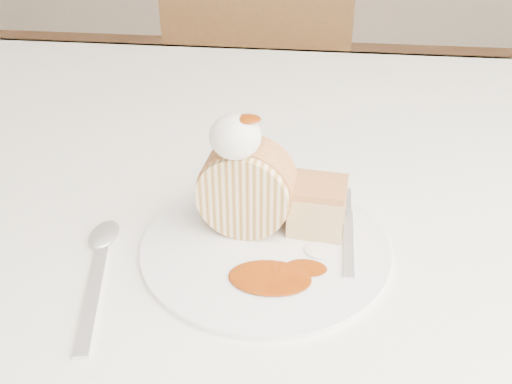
# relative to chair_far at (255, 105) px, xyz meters

# --- Properties ---
(table) EXTENTS (1.40, 0.90, 0.75)m
(table) POSITION_rel_chair_far_xyz_m (0.13, -0.76, 0.16)
(table) COLOR white
(table) RESTS_ON ground
(chair_far) EXTENTS (0.47, 0.47, 0.87)m
(chair_far) POSITION_rel_chair_far_xyz_m (0.00, 0.00, 0.00)
(chair_far) COLOR brown
(chair_far) RESTS_ON ground
(plate) EXTENTS (0.26, 0.26, 0.01)m
(plate) POSITION_rel_chair_far_xyz_m (0.11, -0.89, 0.26)
(plate) COLOR white
(plate) RESTS_ON table
(roulade_slice) EXTENTS (0.09, 0.06, 0.09)m
(roulade_slice) POSITION_rel_chair_far_xyz_m (0.09, -0.86, 0.30)
(roulade_slice) COLOR beige
(roulade_slice) RESTS_ON plate
(cake_chunk) EXTENTS (0.06, 0.05, 0.04)m
(cake_chunk) POSITION_rel_chair_far_xyz_m (0.16, -0.86, 0.28)
(cake_chunk) COLOR #D0844E
(cake_chunk) RESTS_ON plate
(whipped_cream) EXTENTS (0.05, 0.05, 0.04)m
(whipped_cream) POSITION_rel_chair_far_xyz_m (0.08, -0.88, 0.37)
(whipped_cream) COLOR white
(whipped_cream) RESTS_ON roulade_slice
(caramel_drizzle) EXTENTS (0.02, 0.02, 0.01)m
(caramel_drizzle) POSITION_rel_chair_far_xyz_m (0.10, -0.88, 0.39)
(caramel_drizzle) COLOR #7A2C05
(caramel_drizzle) RESTS_ON whipped_cream
(caramel_pool) EXTENTS (0.08, 0.06, 0.00)m
(caramel_pool) POSITION_rel_chair_far_xyz_m (0.12, -0.94, 0.26)
(caramel_pool) COLOR #7A2C05
(caramel_pool) RESTS_ON plate
(fork) EXTENTS (0.02, 0.14, 0.00)m
(fork) POSITION_rel_chair_far_xyz_m (0.19, -0.88, 0.26)
(fork) COLOR silver
(fork) RESTS_ON plate
(spoon) EXTENTS (0.06, 0.17, 0.00)m
(spoon) POSITION_rel_chair_far_xyz_m (-0.03, -0.97, 0.26)
(spoon) COLOR silver
(spoon) RESTS_ON table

